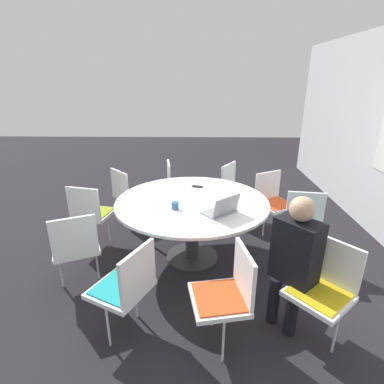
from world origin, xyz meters
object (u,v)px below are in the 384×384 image
object	(u,v)px
chair_5	(128,192)
cell_phone	(198,187)
person_0	(295,254)
chair_2	(273,198)
chair_1	(306,225)
chair_6	(91,211)
laptop	(222,209)
chair_4	(177,184)
coffee_cup	(175,206)
chair_8	(126,284)
chair_3	(235,187)
chair_7	(76,244)
chair_0	(324,284)
chair_9	(227,291)

from	to	relation	value
chair_5	cell_phone	distance (m)	1.11
person_0	chair_2	bearing A→B (deg)	-48.40
chair_1	chair_6	xyz separation A→B (m)	(-0.34, -2.54, 0.00)
laptop	cell_phone	world-z (taller)	laptop
chair_5	person_0	distance (m)	2.63
chair_1	chair_2	bearing A→B (deg)	-68.57
chair_4	cell_phone	world-z (taller)	chair_4
coffee_cup	cell_phone	bearing A→B (deg)	161.38
chair_8	chair_3	bearing A→B (deg)	-0.28
coffee_cup	cell_phone	distance (m)	0.74
chair_3	chair_5	bearing A→B (deg)	-48.68
chair_6	chair_2	bearing A→B (deg)	23.73
chair_2	person_0	size ratio (longest dim) A/B	0.71
person_0	coffee_cup	xyz separation A→B (m)	(-0.78, -1.04, 0.09)
chair_1	person_0	world-z (taller)	person_0
chair_8	laptop	distance (m)	1.19
chair_7	laptop	world-z (taller)	laptop
chair_6	cell_phone	bearing A→B (deg)	22.75
chair_1	chair_6	distance (m)	2.57
coffee_cup	cell_phone	world-z (taller)	coffee_cup
chair_7	chair_8	world-z (taller)	same
laptop	coffee_cup	bearing A→B (deg)	-54.42
chair_3	coffee_cup	distance (m)	1.61
chair_2	chair_4	world-z (taller)	same
chair_2	coffee_cup	size ratio (longest dim) A/B	10.97
chair_0	chair_7	distance (m)	2.30
laptop	chair_5	bearing A→B (deg)	-85.36
chair_5	chair_6	world-z (taller)	same
chair_8	chair_9	size ratio (longest dim) A/B	1.00
chair_4	chair_9	xyz separation A→B (m)	(2.51, 0.56, 0.00)
chair_1	chair_6	world-z (taller)	same
chair_2	coffee_cup	bearing A→B (deg)	7.39
chair_4	person_0	xyz separation A→B (m)	(2.29, 1.12, 0.19)
chair_9	laptop	bearing A→B (deg)	-11.45
chair_6	laptop	xyz separation A→B (m)	(0.59, 1.58, 0.30)
chair_5	chair_8	xyz separation A→B (m)	(2.06, 0.44, 0.00)
chair_5	coffee_cup	world-z (taller)	chair_5
person_0	chair_5	bearing A→B (deg)	2.79
person_0	chair_4	bearing A→B (deg)	-14.57
chair_0	chair_7	bearing A→B (deg)	34.95
chair_1	chair_3	distance (m)	1.39
chair_4	cell_phone	bearing A→B (deg)	12.93
chair_7	cell_phone	size ratio (longest dim) A/B	5.56
chair_9	person_0	xyz separation A→B (m)	(-0.22, 0.56, 0.19)
chair_0	chair_3	distance (m)	2.32
chair_0	cell_phone	xyz separation A→B (m)	(-1.61, -1.02, 0.25)
chair_2	person_0	world-z (taller)	person_0
chair_3	chair_5	xyz separation A→B (m)	(0.24, -1.57, 0.00)
chair_4	chair_5	xyz separation A→B (m)	(0.38, -0.68, 0.00)
chair_1	chair_9	distance (m)	1.50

